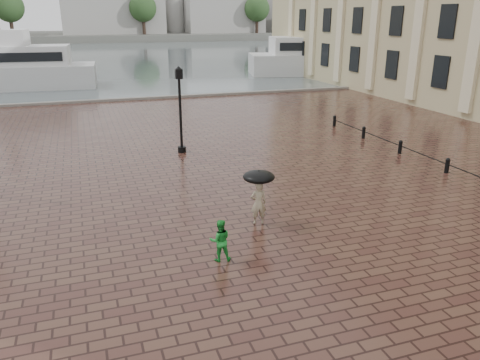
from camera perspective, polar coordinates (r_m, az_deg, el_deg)
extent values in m
plane|color=#3D211B|center=(12.38, -7.18, -14.81)|extent=(300.00, 300.00, 0.00)
plane|color=#424D50|center=(102.36, -18.22, 14.46)|extent=(240.00, 240.00, 0.00)
cube|color=slate|center=(42.71, -16.19, 9.19)|extent=(80.00, 0.60, 0.30)
cube|color=#4C4C47|center=(170.22, -18.85, 16.28)|extent=(300.00, 60.00, 2.00)
cube|color=gray|center=(160.56, -15.35, 19.35)|extent=(30.00, 22.00, 14.00)
cube|color=gray|center=(166.82, -2.53, 19.43)|extent=(25.00, 22.00, 11.00)
cube|color=gray|center=(179.84, 8.92, 20.01)|extent=(35.00, 22.00, 16.00)
cylinder|color=gray|center=(163.33, -7.97, 20.86)|extent=(6.00, 6.00, 20.00)
cylinder|color=#2D2119|center=(149.02, -26.03, 16.28)|extent=(1.00, 1.00, 8.00)
sphere|color=#1E3A1A|center=(149.01, -26.36, 18.38)|extent=(8.00, 8.00, 8.00)
cylinder|color=#2D2119|center=(149.46, -11.62, 17.76)|extent=(1.00, 1.00, 8.00)
sphere|color=#1E3A1A|center=(149.46, -11.77, 19.86)|extent=(8.00, 8.00, 8.00)
cylinder|color=#2D2119|center=(158.31, 2.06, 18.18)|extent=(1.00, 1.00, 8.00)
sphere|color=#1E3A1A|center=(158.31, 2.09, 20.17)|extent=(8.00, 8.00, 8.00)
cylinder|color=#2D2119|center=(174.30, 13.77, 17.77)|extent=(1.00, 1.00, 8.00)
sphere|color=#1E3A1A|center=(174.29, 13.92, 19.57)|extent=(8.00, 8.00, 8.00)
cylinder|color=black|center=(23.88, 23.92, 1.50)|extent=(0.20, 0.20, 0.60)
sphere|color=black|center=(23.80, 24.03, 2.24)|extent=(0.22, 0.22, 0.22)
cylinder|color=black|center=(26.44, 18.93, 3.73)|extent=(0.20, 0.20, 0.60)
sphere|color=black|center=(26.36, 19.01, 4.40)|extent=(0.22, 0.22, 0.22)
cylinder|color=black|center=(29.19, 14.83, 5.53)|extent=(0.20, 0.20, 0.60)
sphere|color=black|center=(29.12, 14.89, 6.14)|extent=(0.22, 0.22, 0.22)
cylinder|color=black|center=(32.09, 11.44, 6.99)|extent=(0.20, 0.20, 0.60)
sphere|color=black|center=(32.02, 11.48, 7.55)|extent=(0.22, 0.22, 0.22)
cylinder|color=black|center=(25.50, -7.09, 3.74)|extent=(0.44, 0.44, 0.30)
cylinder|color=black|center=(25.08, -7.27, 7.82)|extent=(0.14, 0.14, 4.00)
cube|color=black|center=(24.75, -7.48, 12.70)|extent=(0.35, 0.35, 0.50)
sphere|color=beige|center=(24.75, -7.48, 12.70)|extent=(0.28, 0.28, 0.28)
imported|color=tan|center=(16.32, 2.26, -2.84)|extent=(0.62, 0.47, 1.54)
imported|color=#1A912F|center=(13.96, -2.44, -7.36)|extent=(0.71, 0.59, 1.30)
cube|color=silver|center=(63.44, 13.49, 13.62)|extent=(26.85, 12.16, 2.51)
cube|color=silver|center=(63.27, 13.65, 15.69)|extent=(21.58, 10.14, 2.09)
cube|color=silver|center=(63.20, 13.79, 17.39)|extent=(13.30, 7.59, 1.67)
cylinder|color=black|center=(64.25, 16.73, 18.85)|extent=(1.25, 1.25, 2.51)
cube|color=black|center=(60.66, 14.50, 15.49)|extent=(19.32, 4.71, 0.94)
cube|color=black|center=(65.90, 12.87, 15.87)|extent=(19.32, 4.71, 0.94)
cylinder|color=black|center=(16.12, 2.29, -1.06)|extent=(0.02, 0.02, 0.95)
ellipsoid|color=black|center=(15.98, 2.31, 0.39)|extent=(1.10, 1.10, 0.39)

